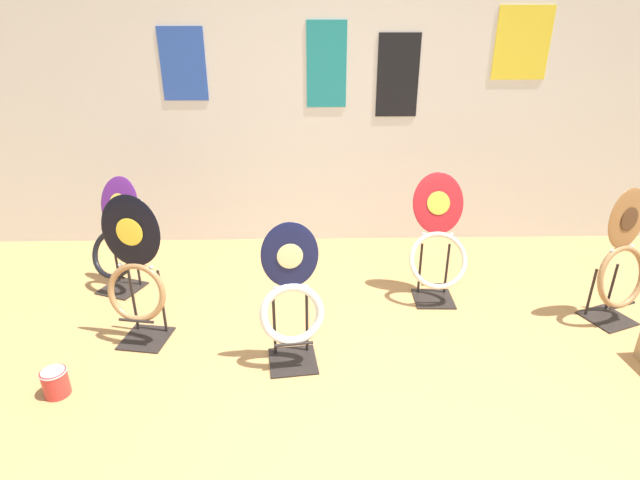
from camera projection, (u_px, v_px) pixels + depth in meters
ground_plane at (376, 442)px, 2.43m from camera, size 14.00×14.00×0.00m
wall_back at (346, 94)px, 4.15m from camera, size 8.00×0.07×2.60m
toilet_seat_display_purple_note at (116, 241)px, 3.66m from camera, size 0.44×0.42×0.84m
toilet_seat_display_crimson_swirl at (438, 246)px, 3.51m from camera, size 0.42×0.39×0.90m
toilet_seat_display_woodgrain at (622, 263)px, 3.24m from camera, size 0.45×0.36×0.92m
toilet_seat_display_jazz_black at (135, 272)px, 3.01m from camera, size 0.39×0.32×0.97m
toilet_seat_display_navy_moon at (292, 305)px, 2.82m from camera, size 0.38×0.31×0.89m
paint_can at (55, 382)px, 2.70m from camera, size 0.14×0.14×0.16m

